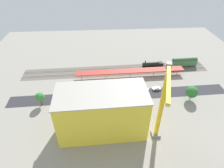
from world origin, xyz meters
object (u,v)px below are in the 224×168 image
at_px(parked_car_1, 145,90).
at_px(street_tree_3, 40,97).
at_px(street_tree_2, 60,99).
at_px(street_tree_0, 95,95).
at_px(parked_car_0, 157,89).
at_px(box_truck_1, 114,106).
at_px(parked_car_4, 102,91).
at_px(parked_car_5, 90,92).
at_px(traffic_light, 97,85).
at_px(box_truck_2, 83,107).
at_px(parked_car_6, 76,92).
at_px(construction_building, 102,112).
at_px(street_tree_1, 192,92).
at_px(parked_car_2, 131,90).
at_px(box_truck_0, 86,107).
at_px(parked_car_3, 118,90).
at_px(platform_canopy_near, 130,71).
at_px(passenger_coach, 184,62).
at_px(tower_crane, 162,104).
at_px(locomotive, 154,65).

distance_m(parked_car_1, street_tree_3, 56.12).
bearing_deg(street_tree_2, street_tree_0, -179.17).
xyz_separation_m(parked_car_0, parked_car_1, (6.77, 0.34, -0.09)).
height_order(box_truck_1, street_tree_0, street_tree_0).
distance_m(parked_car_4, parked_car_5, 6.99).
height_order(box_truck_1, traffic_light, traffic_light).
bearing_deg(parked_car_5, box_truck_2, 77.44).
bearing_deg(parked_car_6, construction_building, 117.81).
distance_m(parked_car_0, parked_car_5, 37.87).
xyz_separation_m(construction_building, street_tree_1, (-46.83, -16.99, -5.20)).
bearing_deg(parked_car_2, box_truck_0, 28.84).
distance_m(parked_car_3, street_tree_3, 41.08).
xyz_separation_m(parked_car_6, traffic_light, (-11.71, -0.70, 3.54)).
height_order(parked_car_0, box_truck_2, box_truck_2).
distance_m(box_truck_2, street_tree_2, 12.37).
bearing_deg(parked_car_3, platform_canopy_near, -122.12).
distance_m(passenger_coach, parked_car_1, 40.55).
distance_m(construction_building, box_truck_2, 18.08).
bearing_deg(parked_car_6, parked_car_5, 176.37).
relative_size(tower_crane, street_tree_0, 3.97).
distance_m(locomotive, parked_car_3, 36.00).
bearing_deg(box_truck_1, parked_car_4, -67.33).
bearing_deg(street_tree_0, street_tree_2, 0.83).
distance_m(tower_crane, street_tree_0, 37.06).
height_order(locomotive, construction_building, construction_building).
height_order(parked_car_4, construction_building, construction_building).
height_order(parked_car_3, street_tree_2, street_tree_2).
height_order(platform_canopy_near, street_tree_1, street_tree_1).
bearing_deg(parked_car_2, tower_crane, 99.38).
distance_m(locomotive, parked_car_2, 30.96).
height_order(passenger_coach, construction_building, construction_building).
bearing_deg(parked_car_3, box_truck_0, 39.52).
xyz_separation_m(parked_car_2, box_truck_0, (24.60, 13.55, 0.88)).
bearing_deg(passenger_coach, box_truck_0, 30.81).
distance_m(parked_car_5, street_tree_3, 25.96).
xyz_separation_m(locomotive, street_tree_2, (56.54, 34.14, 2.32)).
height_order(parked_car_4, street_tree_3, street_tree_3).
bearing_deg(box_truck_2, parked_car_4, -127.24).
xyz_separation_m(platform_canopy_near, street_tree_3, (49.12, 23.31, 1.41)).
height_order(parked_car_5, box_truck_1, box_truck_1).
xyz_separation_m(street_tree_2, traffic_light, (-18.69, -10.39, 0.04)).
height_order(parked_car_6, construction_building, construction_building).
height_order(tower_crane, box_truck_2, tower_crane).
bearing_deg(street_tree_0, parked_car_3, -142.01).
distance_m(parked_car_0, box_truck_1, 28.83).
bearing_deg(street_tree_1, box_truck_0, 4.42).
xyz_separation_m(parked_car_0, parked_car_4, (30.88, 0.43, -0.05)).
relative_size(parked_car_0, construction_building, 0.13).
bearing_deg(street_tree_3, parked_car_1, -171.72).
distance_m(parked_car_0, box_truck_2, 42.99).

